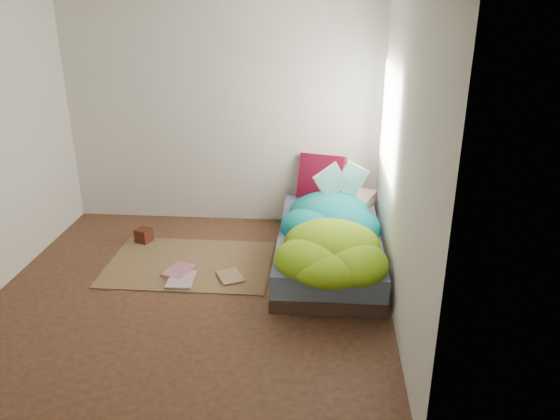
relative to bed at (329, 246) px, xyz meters
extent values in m
cube|color=#3C2617|center=(-1.22, -0.72, -0.17)|extent=(3.50, 3.50, 0.00)
cube|color=silver|center=(-1.22, 1.03, 1.13)|extent=(3.50, 0.04, 2.60)
cube|color=silver|center=(-1.22, -2.47, 1.13)|extent=(3.50, 0.04, 2.60)
cube|color=silver|center=(0.53, -0.72, 1.13)|extent=(0.04, 3.50, 2.60)
cube|color=white|center=(0.52, 0.18, 1.23)|extent=(0.01, 1.00, 1.20)
cube|color=#34261C|center=(0.00, 0.00, -0.11)|extent=(1.00, 2.00, 0.12)
cube|color=slate|center=(0.00, 0.00, 0.06)|extent=(0.98, 1.96, 0.22)
cube|color=brown|center=(-1.37, -0.17, -0.16)|extent=(1.60, 1.10, 0.01)
cube|color=#EDE5CD|center=(0.21, 0.77, 0.23)|extent=(0.63, 0.54, 0.12)
cube|color=#4F0517|center=(-0.09, 0.90, 0.42)|extent=(0.52, 0.28, 0.50)
cube|color=#3D140D|center=(-1.98, 0.29, -0.08)|extent=(0.19, 0.19, 0.14)
imported|color=beige|center=(-1.49, -0.54, -0.14)|extent=(0.26, 0.34, 0.02)
imported|color=pink|center=(-1.54, -0.32, -0.14)|extent=(0.30, 0.35, 0.03)
imported|color=tan|center=(-1.01, -0.48, -0.15)|extent=(0.31, 0.35, 0.02)
camera|label=1|loc=(-0.09, -4.90, 2.35)|focal=35.00mm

